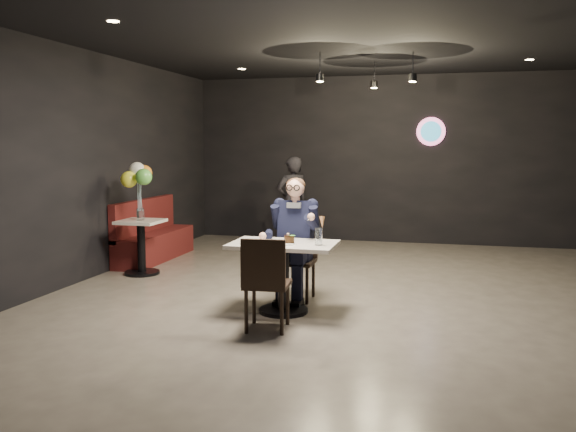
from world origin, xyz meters
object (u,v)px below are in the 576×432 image
(booth_bench, at_px, (155,230))
(side_table, at_px, (141,249))
(main_table, at_px, (284,278))
(seated_man, at_px, (296,238))
(passerby, at_px, (292,202))
(chair_near, at_px, (267,282))
(chair_far, at_px, (296,260))
(sundae_glass, at_px, (319,237))
(balloon_vase, at_px, (140,214))

(booth_bench, relative_size, side_table, 2.72)
(main_table, relative_size, booth_bench, 0.59)
(seated_man, relative_size, passerby, 0.92)
(chair_near, height_order, side_table, chair_near)
(chair_far, bearing_deg, sundae_glass, -57.41)
(side_table, bearing_deg, seated_man, -19.00)
(chair_near, distance_m, seated_man, 1.19)
(sundae_glass, bearing_deg, passerby, 107.45)
(sundae_glass, distance_m, booth_bench, 3.93)
(chair_far, xyz_separation_m, sundae_glass, (0.39, -0.61, 0.38))
(chair_near, xyz_separation_m, booth_bench, (-2.68, 2.98, 0.01))
(booth_bench, bearing_deg, seated_man, -34.19)
(balloon_vase, bearing_deg, chair_near, -39.76)
(main_table, relative_size, seated_man, 0.76)
(chair_far, relative_size, passerby, 0.59)
(seated_man, relative_size, booth_bench, 0.77)
(balloon_vase, bearing_deg, sundae_glass, -27.27)
(sundae_glass, height_order, side_table, sundae_glass)
(seated_man, relative_size, sundae_glass, 8.24)
(sundae_glass, bearing_deg, balloon_vase, 152.73)
(main_table, distance_m, chair_near, 0.62)
(chair_far, distance_m, booth_bench, 3.24)
(chair_far, xyz_separation_m, balloon_vase, (-2.38, 0.82, 0.37))
(seated_man, height_order, balloon_vase, seated_man)
(seated_man, bearing_deg, balloon_vase, 161.00)
(sundae_glass, height_order, booth_bench, booth_bench)
(balloon_vase, bearing_deg, seated_man, -19.00)
(balloon_vase, bearing_deg, chair_far, -19.00)
(side_table, bearing_deg, balloon_vase, 0.00)
(side_table, bearing_deg, sundae_glass, -27.27)
(main_table, height_order, side_table, main_table)
(main_table, distance_m, seated_man, 0.65)
(side_table, height_order, passerby, passerby)
(seated_man, distance_m, side_table, 2.54)
(main_table, height_order, balloon_vase, balloon_vase)
(main_table, height_order, sundae_glass, sundae_glass)
(chair_far, distance_m, seated_man, 0.26)
(main_table, height_order, chair_near, chair_near)
(sundae_glass, bearing_deg, seated_man, 122.59)
(chair_far, xyz_separation_m, seated_man, (0.00, 0.00, 0.26))
(side_table, bearing_deg, chair_far, -19.00)
(main_table, xyz_separation_m, side_table, (-2.38, 1.37, -0.03))
(passerby, bearing_deg, booth_bench, 6.62)
(main_table, distance_m, balloon_vase, 2.78)
(booth_bench, distance_m, side_table, 1.05)
(main_table, bearing_deg, side_table, 150.07)
(chair_far, xyz_separation_m, side_table, (-2.38, 0.82, -0.12))
(side_table, bearing_deg, passerby, 62.29)
(chair_near, xyz_separation_m, passerby, (-0.93, 4.74, 0.32))
(chair_far, relative_size, balloon_vase, 5.88)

